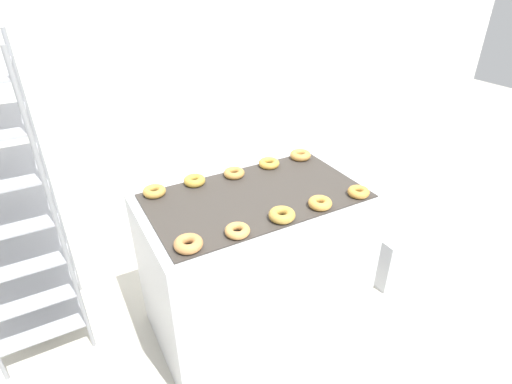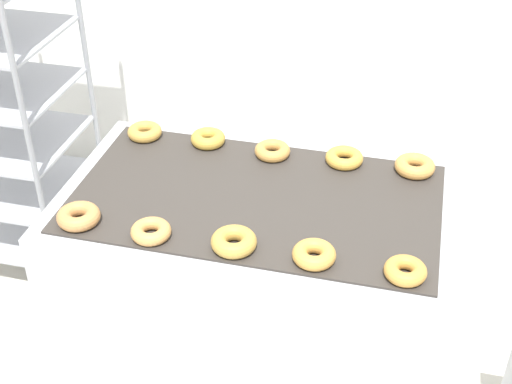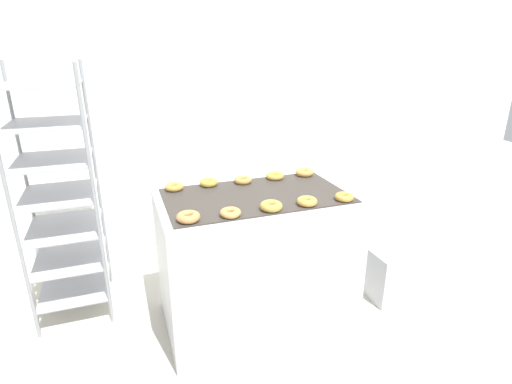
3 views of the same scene
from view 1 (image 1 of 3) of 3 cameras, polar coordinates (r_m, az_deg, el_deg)
wall_back at (r=3.38m, az=-12.97°, el=17.38°), size 8.00×0.05×2.80m
fryer_machine at (r=2.51m, az=0.01°, el=-10.05°), size 1.29×0.77×0.97m
baking_rack_cart at (r=2.57m, az=-32.29°, el=-2.39°), size 0.51×0.59×1.81m
glaze_bin at (r=3.22m, az=18.36°, el=-7.86°), size 0.38×0.38×0.41m
donut_near_leftmost at (r=1.85m, az=-9.64°, el=-7.30°), size 0.13×0.13×0.05m
donut_near_left at (r=1.91m, az=-2.68°, el=-5.54°), size 0.12×0.12×0.04m
donut_near_center at (r=2.02m, az=3.71°, el=-3.28°), size 0.14×0.14×0.05m
donut_near_right at (r=2.14m, az=9.14°, el=-1.56°), size 0.13×0.13×0.04m
donut_near_rightmost at (r=2.29m, az=14.44°, el=0.01°), size 0.12×0.12×0.04m
donut_far_leftmost at (r=2.29m, az=-14.32°, el=0.10°), size 0.13×0.13×0.04m
donut_far_left at (r=2.36m, az=-8.77°, el=1.63°), size 0.13×0.13×0.04m
donut_far_center at (r=2.42m, az=-3.15°, el=2.72°), size 0.13×0.13×0.04m
donut_far_right at (r=2.54m, az=1.88°, el=4.13°), size 0.13×0.13×0.04m
donut_far_rightmost at (r=2.66m, az=6.37°, el=5.27°), size 0.14×0.14×0.05m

